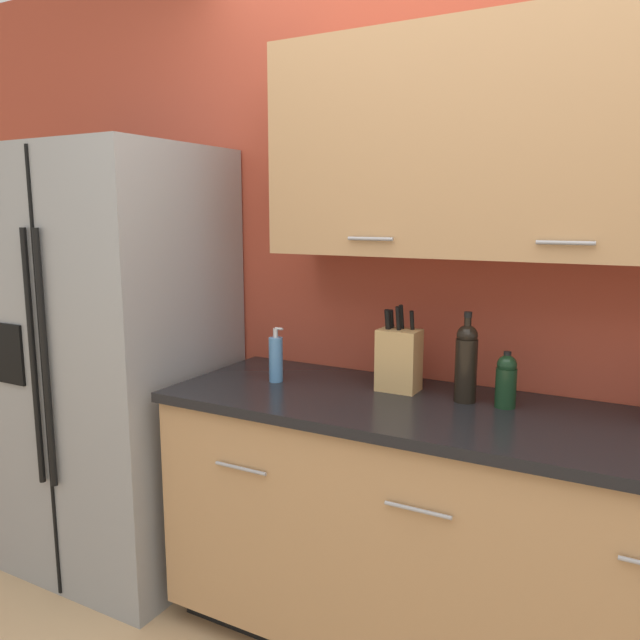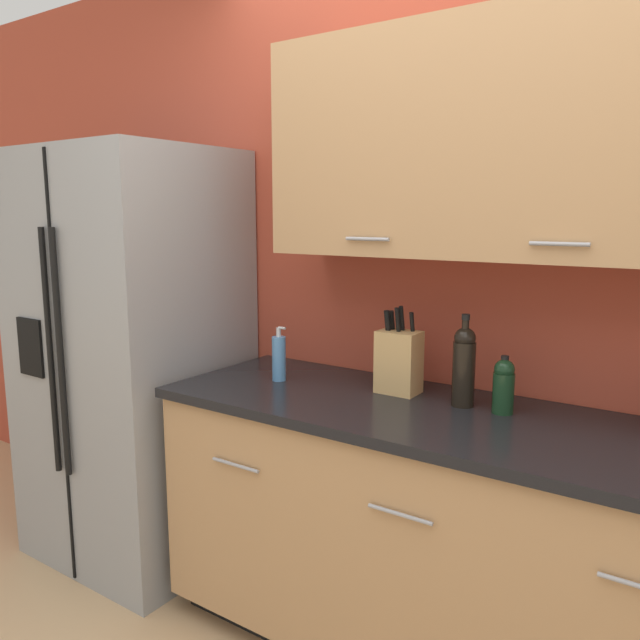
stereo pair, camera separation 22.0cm
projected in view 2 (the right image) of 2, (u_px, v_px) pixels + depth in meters
wall_back at (533, 247)px, 2.04m from camera, size 10.00×0.39×2.60m
counter_unit at (539, 572)px, 1.88m from camera, size 2.59×0.64×0.91m
refrigerator at (133, 358)px, 2.76m from camera, size 0.86×0.73×1.79m
knife_block at (399, 361)px, 2.18m from camera, size 0.14×0.10×0.31m
wine_bottle at (464, 365)px, 2.02m from camera, size 0.07×0.07×0.30m
soap_dispenser at (279, 358)px, 2.34m from camera, size 0.06×0.05×0.21m
oil_bottle at (504, 385)px, 1.95m from camera, size 0.07×0.07×0.19m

